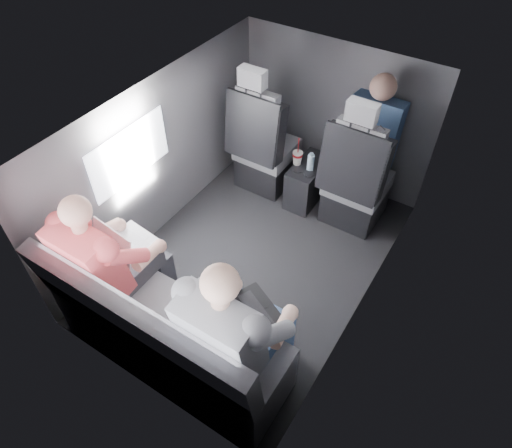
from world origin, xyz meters
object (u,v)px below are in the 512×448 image
Objects in this scene: front_seat_left at (264,150)px; front_seat_right at (355,185)px; laptop_black at (249,313)px; center_console at (308,182)px; passenger_rear_left at (110,260)px; passenger_front_right at (373,134)px; laptop_white at (126,244)px; passenger_rear_right at (236,331)px; soda_cup at (297,157)px; water_bottle at (311,162)px; rear_bench at (166,335)px.

front_seat_left is 0.90m from front_seat_right.
laptop_black is at bearing -60.78° from front_seat_left.
center_console is 1.96m from passenger_rear_left.
laptop_black is at bearing -88.71° from passenger_front_right.
front_seat_right is 1.01× the size of passenger_rear_left.
laptop_white is at bearing 179.22° from laptop_black.
passenger_rear_right is (0.94, -1.81, 0.26)m from front_seat_left.
passenger_front_right reaches higher than passenger_rear_left.
passenger_front_right is at bearing 26.27° from soda_cup.
passenger_rear_left reaches higher than soda_cup.
passenger_rear_right reaches higher than front_seat_right.
front_seat_left is 4.69× the size of soda_cup.
front_seat_right is 0.49m from center_console.
laptop_white is at bearing -108.33° from water_bottle.
rear_bench is 1.89m from water_bottle.
front_seat_left reaches higher than center_console.
front_seat_left is at bearing 178.93° from soda_cup.
front_seat_right reaches higher than passenger_rear_left.
rear_bench reaches higher than soda_cup.
front_seat_right is (0.90, 0.00, 0.00)m from front_seat_left.
laptop_black reaches higher than center_console.
front_seat_right reaches higher than rear_bench.
soda_cup is 0.61× the size of laptop_black.
front_seat_right is 0.55m from soda_cup.
passenger_rear_left is (-0.97, -0.15, 0.00)m from laptop_black.
passenger_rear_left is at bearing -106.29° from water_bottle.
center_console is at bearing -153.42° from passenger_front_right.
water_bottle is 1.72m from laptop_white.
passenger_rear_right is (0.01, -0.15, 0.02)m from laptop_black.
soda_cup is 0.70× the size of laptop_white.
front_seat_left reaches higher than laptop_black.
passenger_front_right reaches higher than water_bottle.
rear_bench is (-0.00, -1.94, 0.11)m from center_console.
rear_bench is 2.25m from passenger_front_right.
passenger_front_right is (0.40, 0.28, 0.28)m from water_bottle.
front_seat_right is 0.79× the size of rear_bench.
laptop_black is (0.93, -1.66, 0.23)m from front_seat_left.
passenger_front_right reaches higher than front_seat_right.
laptop_black is at bearing 93.97° from passenger_rear_right.
rear_bench is 1.90m from soda_cup.
passenger_front_right reaches higher than laptop_white.
laptop_white reaches higher than water_bottle.
laptop_black is (0.48, -1.70, 0.43)m from center_console.
laptop_white is 0.30× the size of passenger_rear_right.
passenger_front_right is at bearing 16.24° from front_seat_left.
passenger_rear_right is at bearing -86.03° from laptop_black.
rear_bench is at bearing -153.30° from laptop_black.
rear_bench is 0.60m from passenger_rear_left.
passenger_front_right is (-0.01, 0.26, 0.35)m from front_seat_right.
front_seat_right is 2.05m from passenger_rear_left.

